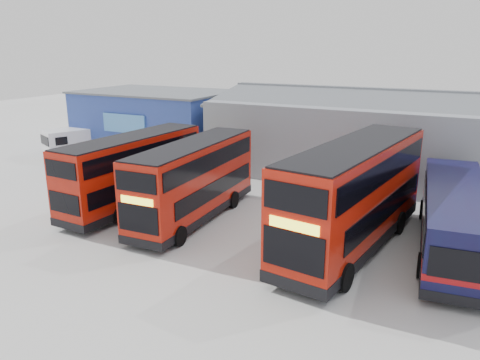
% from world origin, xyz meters
% --- Properties ---
extents(ground_plane, '(120.00, 120.00, 0.00)m').
position_xyz_m(ground_plane, '(0.00, 0.00, 0.00)').
color(ground_plane, '#B0B0AA').
rests_on(ground_plane, ground).
extents(office_block, '(12.30, 8.32, 5.12)m').
position_xyz_m(office_block, '(-14.00, 17.99, 2.58)').
color(office_block, navy).
rests_on(office_block, ground).
extents(maintenance_shed, '(30.50, 12.00, 5.89)m').
position_xyz_m(maintenance_shed, '(8.00, 20.00, 2.60)').
color(maintenance_shed, gray).
rests_on(maintenance_shed, ground).
extents(double_decker_left, '(2.77, 9.63, 4.03)m').
position_xyz_m(double_decker_left, '(-6.58, 5.90, 2.01)').
color(double_decker_left, '#B1180A').
rests_on(double_decker_left, ground).
extents(double_decker_centre, '(2.76, 9.64, 4.04)m').
position_xyz_m(double_decker_centre, '(-2.61, 5.83, 2.01)').
color(double_decker_centre, '#B1180A').
rests_on(double_decker_centre, ground).
extents(double_decker_right, '(4.10, 11.40, 4.72)m').
position_xyz_m(double_decker_right, '(5.56, 5.99, 2.35)').
color(double_decker_right, '#B1180A').
rests_on(double_decker_right, ground).
extents(single_decker_blue, '(3.60, 11.01, 2.93)m').
position_xyz_m(single_decker_blue, '(9.56, 7.52, 1.46)').
color(single_decker_blue, '#0C1037').
rests_on(single_decker_blue, ground).
extents(panel_van, '(3.97, 5.53, 2.26)m').
position_xyz_m(panel_van, '(-18.86, 13.76, 1.26)').
color(panel_van, white).
rests_on(panel_van, ground).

